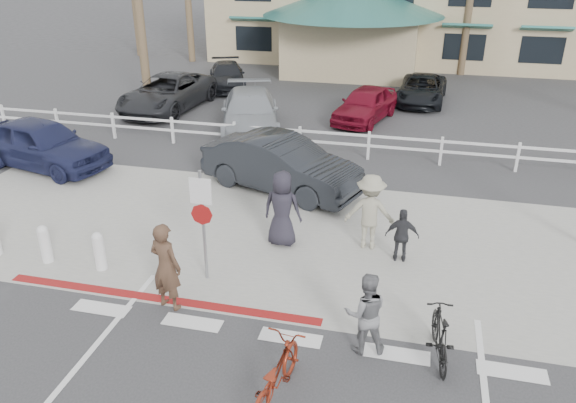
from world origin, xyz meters
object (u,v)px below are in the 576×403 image
(sign_post, at_px, (203,221))
(car_white_sedan, at_px, (281,165))
(car_red_compact, at_px, (42,144))
(bike_red, at_px, (275,375))
(bike_black, at_px, (440,335))

(sign_post, height_order, car_white_sedan, sign_post)
(car_white_sedan, height_order, car_red_compact, car_white_sedan)
(bike_red, height_order, car_white_sedan, car_white_sedan)
(bike_red, bearing_deg, car_red_compact, -31.80)
(car_red_compact, bearing_deg, car_white_sedan, -76.85)
(sign_post, relative_size, car_red_compact, 0.61)
(bike_red, bearing_deg, sign_post, -44.94)
(sign_post, distance_m, car_white_sedan, 5.19)
(car_red_compact, bearing_deg, bike_red, -116.33)
(bike_red, height_order, car_red_compact, car_red_compact)
(bike_red, relative_size, car_white_sedan, 0.38)
(car_white_sedan, distance_m, car_red_compact, 8.09)
(sign_post, height_order, bike_red, sign_post)
(bike_red, bearing_deg, car_white_sedan, -68.96)
(bike_red, height_order, bike_black, bike_red)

